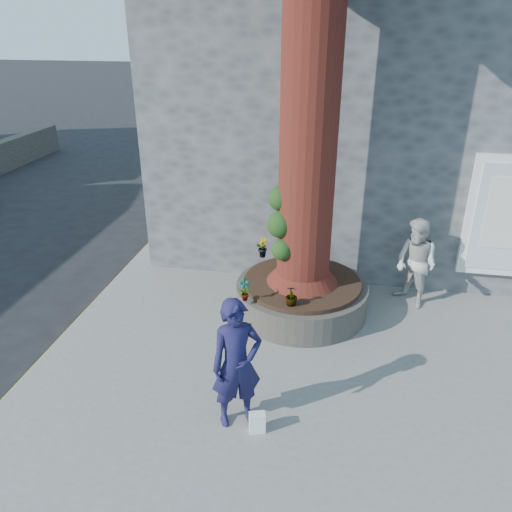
# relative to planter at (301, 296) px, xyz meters

# --- Properties ---
(ground) EXTENTS (120.00, 120.00, 0.00)m
(ground) POSITION_rel_planter_xyz_m (-0.80, -2.00, -0.41)
(ground) COLOR black
(ground) RESTS_ON ground
(pavement) EXTENTS (9.00, 8.00, 0.12)m
(pavement) POSITION_rel_planter_xyz_m (0.70, -1.00, -0.35)
(pavement) COLOR slate
(pavement) RESTS_ON ground
(yellow_line) EXTENTS (0.10, 30.00, 0.01)m
(yellow_line) POSITION_rel_planter_xyz_m (-3.85, -1.00, -0.41)
(yellow_line) COLOR yellow
(yellow_line) RESTS_ON ground
(stone_shop) EXTENTS (10.30, 8.30, 6.30)m
(stone_shop) POSITION_rel_planter_xyz_m (1.70, 5.20, 2.75)
(stone_shop) COLOR #494B4E
(stone_shop) RESTS_ON ground
(planter) EXTENTS (2.30, 2.30, 0.60)m
(planter) POSITION_rel_planter_xyz_m (0.00, 0.00, 0.00)
(planter) COLOR black
(planter) RESTS_ON pavement
(man) EXTENTS (0.77, 0.68, 1.76)m
(man) POSITION_rel_planter_xyz_m (-0.54, -2.84, 0.59)
(man) COLOR #19173F
(man) RESTS_ON pavement
(woman) EXTENTS (0.99, 1.00, 1.63)m
(woman) POSITION_rel_planter_xyz_m (1.95, 0.60, 0.52)
(woman) COLOR beige
(woman) RESTS_ON pavement
(shopping_bag) EXTENTS (0.23, 0.17, 0.28)m
(shopping_bag) POSITION_rel_planter_xyz_m (-0.25, -3.01, -0.15)
(shopping_bag) COLOR white
(shopping_bag) RESTS_ON pavement
(plant_a) EXTENTS (0.25, 0.23, 0.39)m
(plant_a) POSITION_rel_planter_xyz_m (-0.85, -0.85, 0.50)
(plant_a) COLOR gray
(plant_a) RESTS_ON planter
(plant_b) EXTENTS (0.26, 0.26, 0.38)m
(plant_b) POSITION_rel_planter_xyz_m (-0.85, 0.85, 0.50)
(plant_b) COLOR gray
(plant_b) RESTS_ON planter
(plant_c) EXTENTS (0.20, 0.20, 0.35)m
(plant_c) POSITION_rel_planter_xyz_m (-0.09, -0.85, 0.48)
(plant_c) COLOR gray
(plant_c) RESTS_ON planter
(plant_d) EXTENTS (0.33, 0.33, 0.28)m
(plant_d) POSITION_rel_planter_xyz_m (-0.85, 0.85, 0.45)
(plant_d) COLOR gray
(plant_d) RESTS_ON planter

